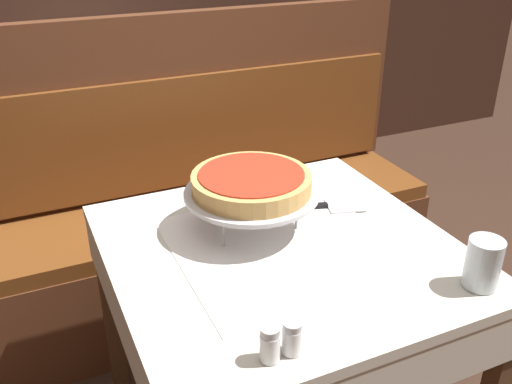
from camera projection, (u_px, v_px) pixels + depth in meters
The scene contains 10 objects.
dining_table_front at pixel (282, 278), 1.53m from camera, with size 0.88×0.88×0.75m.
dining_table_rear at pixel (107, 114), 2.76m from camera, with size 0.77×0.77×0.75m.
booth_bench at pixel (214, 227), 2.36m from camera, with size 1.77×0.47×1.19m.
pizza_pan_stand at pixel (251, 194), 1.53m from camera, with size 0.36×0.36×0.11m.
deep_dish_pizza at pixel (251, 182), 1.51m from camera, with size 0.32×0.32×0.05m.
pizza_server at pixel (326, 206), 1.67m from camera, with size 0.25×0.12×0.01m.
water_glass_near at pixel (483, 263), 1.31m from camera, with size 0.08×0.08×0.12m.
salt_shaker at pixel (270, 344), 1.10m from camera, with size 0.04×0.04×0.08m.
pepper_shaker at pixel (292, 338), 1.12m from camera, with size 0.04×0.04×0.07m.
condiment_caddy at pixel (120, 76), 2.81m from camera, with size 0.14×0.14×0.18m.
Camera 1 is at (-0.58, -1.12, 1.55)m, focal length 40.00 mm.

